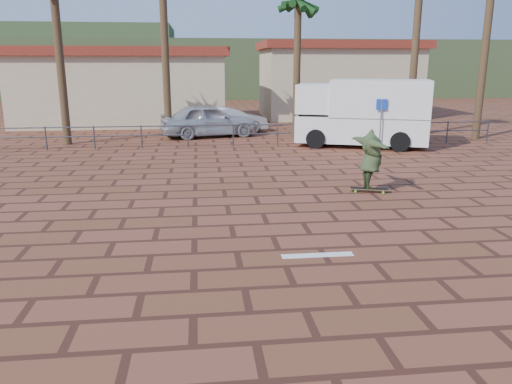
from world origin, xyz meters
TOP-DOWN VIEW (x-y plane):
  - ground at (0.00, 0.00)m, footprint 120.00×120.00m
  - paint_stripe at (0.70, -1.20)m, footprint 1.40×0.22m
  - guardrail at (0.00, 12.00)m, footprint 24.06×0.06m
  - palm_center at (3.50, 15.50)m, footprint 2.40×2.40m
  - building_west at (-6.00, 22.00)m, footprint 12.60×7.60m
  - building_east at (8.00, 24.00)m, footprint 10.60×6.60m
  - hill_front at (0.00, 50.00)m, footprint 70.00×18.00m
  - hill_back at (-22.00, 56.00)m, footprint 35.00×14.00m
  - longboard at (3.31, 3.41)m, footprint 1.14×0.55m
  - skateboarder at (3.31, 3.41)m, footprint 0.87×2.15m
  - campervan at (5.71, 11.48)m, footprint 6.08×4.11m
  - car_silver at (-0.99, 15.18)m, footprint 5.12×2.97m
  - car_white at (0.08, 16.50)m, footprint 4.33×2.71m
  - street_sign at (6.00, 10.00)m, footprint 0.44×0.14m

SIDE VIEW (x-z plane):
  - ground at x=0.00m, z-range 0.00..0.00m
  - paint_stripe at x=0.70m, z-range 0.00..0.01m
  - longboard at x=3.31m, z-range 0.04..0.14m
  - car_white at x=0.08m, z-range 0.00..1.35m
  - guardrail at x=0.00m, z-range 0.18..1.18m
  - car_silver at x=-0.99m, z-range 0.00..1.64m
  - skateboarder at x=3.31m, z-range 0.11..1.81m
  - street_sign at x=6.00m, z-range 0.43..2.61m
  - campervan at x=5.71m, z-range 0.08..2.99m
  - building_west at x=-6.00m, z-range 0.03..4.53m
  - building_east at x=8.00m, z-range 0.04..5.04m
  - hill_front at x=0.00m, z-range 0.00..6.00m
  - hill_back at x=-22.00m, z-range 0.00..8.00m
  - palm_center at x=3.50m, z-range 2.49..10.24m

